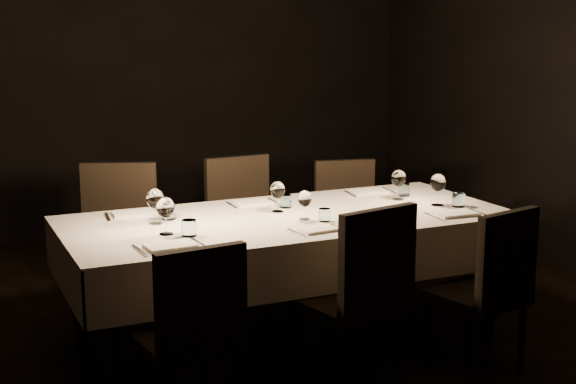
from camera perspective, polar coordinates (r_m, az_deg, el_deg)
name	(u,v)px	position (r m, az deg, el deg)	size (l,w,h in m)	color
room	(288,85)	(4.43, 0.00, 7.61)	(5.01, 6.01, 3.01)	black
dining_table	(288,229)	(4.56, 0.00, -2.63)	(2.52, 1.12, 0.76)	black
chair_near_left	(193,327)	(3.66, -6.77, -9.51)	(0.47, 0.47, 0.88)	black
place_setting_near_left	(172,224)	(4.07, -8.22, -2.26)	(0.36, 0.42, 0.20)	white
chair_near_center	(361,290)	(4.01, 5.21, -6.99)	(0.55, 0.55, 0.97)	black
place_setting_near_center	(313,212)	(4.36, 1.81, -1.41)	(0.30, 0.39, 0.16)	white
chair_near_right	(489,283)	(4.34, 14.13, -6.27)	(0.52, 0.52, 0.90)	black
place_setting_near_right	(448,196)	(4.81, 11.31, -0.28)	(0.35, 0.41, 0.19)	white
chair_far_left	(118,236)	(5.10, -12.01, -3.07)	(0.61, 0.61, 0.98)	black
place_setting_far_left	(152,207)	(4.48, -9.67, -1.04)	(0.36, 0.42, 0.20)	white
chair_far_center	(245,222)	(5.39, -3.08, -2.16)	(0.49, 0.49, 0.96)	black
place_setting_far_center	(272,197)	(4.72, -1.16, -0.34)	(0.32, 0.40, 0.18)	white
chair_far_right	(348,218)	(5.64, 4.31, -1.88)	(0.51, 0.51, 0.90)	black
place_setting_far_right	(391,185)	(5.09, 7.33, 0.48)	(0.35, 0.41, 0.19)	white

